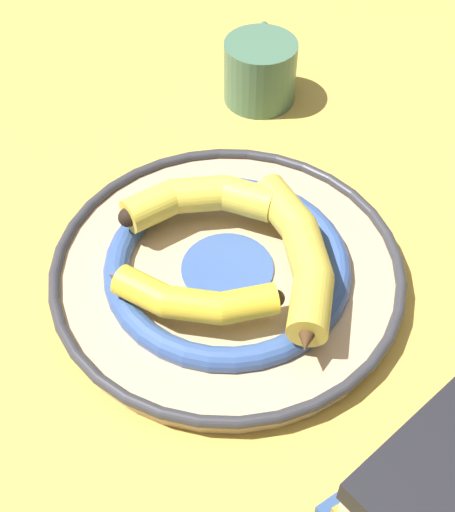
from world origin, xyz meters
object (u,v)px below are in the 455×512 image
object	(u,v)px
banana_b	(191,300)
coffee_mug	(260,70)
banana_c	(301,257)
banana_a	(203,199)
decorative_bowl	(228,270)

from	to	relation	value
banana_b	coffee_mug	world-z (taller)	coffee_mug
coffee_mug	banana_c	bearing A→B (deg)	-169.51
banana_a	banana_b	bearing A→B (deg)	79.95
banana_a	banana_c	distance (m)	0.13
banana_b	banana_c	distance (m)	0.12
banana_a	banana_b	xyz separation A→B (m)	(0.02, 0.13, -0.00)
banana_a	banana_c	size ratio (longest dim) A/B	0.82
banana_a	banana_c	world-z (taller)	banana_c
banana_b	banana_c	xyz separation A→B (m)	(-0.11, -0.04, 0.00)
decorative_bowl	banana_b	bearing A→B (deg)	59.22
banana_b	banana_c	bearing A→B (deg)	34.11
decorative_bowl	banana_b	distance (m)	0.08
banana_a	coffee_mug	bearing A→B (deg)	-111.69
banana_c	decorative_bowl	bearing A→B (deg)	69.22
banana_b	coffee_mug	xyz separation A→B (m)	(-0.10, -0.38, -0.01)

